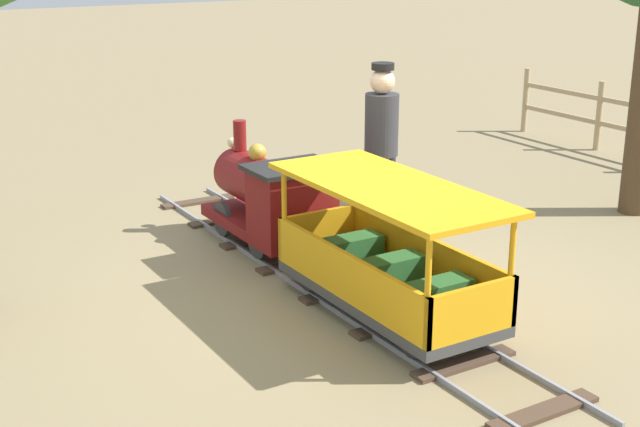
# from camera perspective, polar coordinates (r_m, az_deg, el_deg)

# --- Properties ---
(ground_plane) EXTENTS (60.00, 60.00, 0.00)m
(ground_plane) POSITION_cam_1_polar(r_m,az_deg,el_deg) (6.99, 1.20, -4.90)
(ground_plane) COLOR #8C7A56
(track) EXTENTS (0.78, 5.70, 0.04)m
(track) POSITION_cam_1_polar(r_m,az_deg,el_deg) (7.18, 0.10, -4.11)
(track) COLOR gray
(track) RESTS_ON ground_plane
(locomotive) EXTENTS (0.74, 1.45, 1.02)m
(locomotive) POSITION_cam_1_polar(r_m,az_deg,el_deg) (7.73, -3.17, 1.09)
(locomotive) COLOR maroon
(locomotive) RESTS_ON ground_plane
(passenger_car) EXTENTS (0.84, 2.00, 0.97)m
(passenger_car) POSITION_cam_1_polar(r_m,az_deg,el_deg) (6.33, 4.35, -3.25)
(passenger_car) COLOR #3F3F3F
(passenger_car) RESTS_ON ground_plane
(conductor_person) EXTENTS (0.30, 0.30, 1.62)m
(conductor_person) POSITION_cam_1_polar(r_m,az_deg,el_deg) (7.85, 4.00, 4.91)
(conductor_person) COLOR #282D47
(conductor_person) RESTS_ON ground_plane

